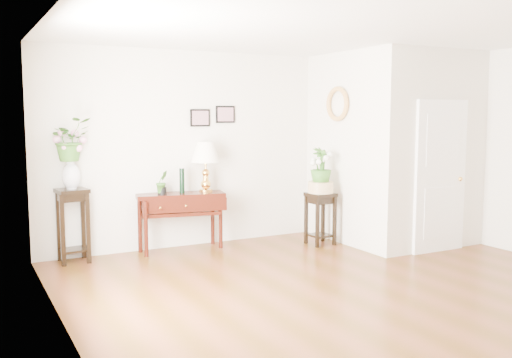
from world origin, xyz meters
TOP-DOWN VIEW (x-y plane):
  - floor at (0.00, 0.00)m, footprint 6.00×5.50m
  - ceiling at (0.00, 0.00)m, footprint 6.00×5.50m
  - wall_back at (0.00, 2.75)m, footprint 6.00×0.02m
  - wall_left at (-3.00, 0.00)m, footprint 0.02×5.50m
  - partition at (2.10, 1.77)m, footprint 1.80×1.95m
  - door at (2.10, 0.78)m, footprint 0.90×0.05m
  - art_print_left at (-0.65, 2.73)m, footprint 0.30×0.02m
  - art_print_right at (-0.25, 2.73)m, footprint 0.30×0.02m
  - wall_ornament at (1.16, 1.90)m, footprint 0.07×0.51m
  - console_table at (-1.05, 2.52)m, footprint 1.27×0.63m
  - table_lamp at (-0.66, 2.52)m, footprint 0.44×0.44m
  - green_vase at (-1.02, 2.52)m, footprint 0.08×0.08m
  - potted_plant at (-1.31, 2.52)m, footprint 0.20×0.18m
  - plant_stand_a at (-2.50, 2.55)m, footprint 0.41×0.41m
  - porcelain_vase at (-2.50, 2.55)m, footprint 0.28×0.28m
  - lily_arrangement at (-2.50, 2.55)m, footprint 0.61×0.56m
  - plant_stand_b at (0.89, 1.90)m, footprint 0.38×0.38m
  - ceramic_bowl at (0.89, 1.90)m, footprint 0.44×0.44m
  - narcissus at (0.89, 1.90)m, footprint 0.37×0.37m

SIDE VIEW (x-z plane):
  - floor at x=0.00m, z-range -0.01..0.01m
  - plant_stand_b at x=0.89m, z-range 0.00..0.76m
  - console_table at x=-1.05m, z-range 0.00..0.81m
  - plant_stand_a at x=-2.50m, z-range 0.00..0.95m
  - ceramic_bowl at x=0.89m, z-range 0.76..0.92m
  - potted_plant at x=-1.31m, z-range 0.81..1.12m
  - green_vase at x=-1.02m, z-range 0.81..1.15m
  - door at x=2.10m, z-range 0.00..2.10m
  - narcissus at x=0.89m, z-range 0.88..1.42m
  - table_lamp at x=-0.66m, z-range 0.80..1.52m
  - porcelain_vase at x=-2.50m, z-range 0.98..1.38m
  - wall_back at x=0.00m, z-range 0.00..2.80m
  - wall_left at x=-3.00m, z-range 0.00..2.80m
  - partition at x=2.10m, z-range 0.00..2.80m
  - lily_arrangement at x=-2.50m, z-range 1.35..1.91m
  - art_print_left at x=-0.65m, z-range 1.73..1.98m
  - art_print_right at x=-0.25m, z-range 1.77..2.02m
  - wall_ornament at x=1.16m, z-range 1.79..2.30m
  - ceiling at x=0.00m, z-range 2.79..2.81m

